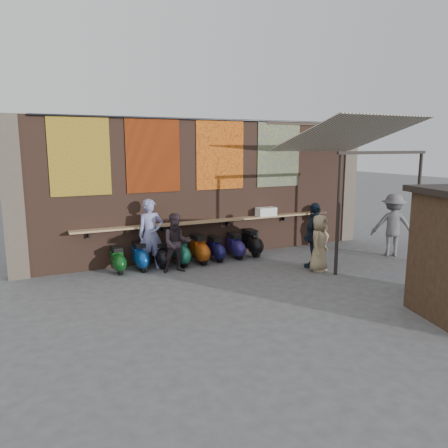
% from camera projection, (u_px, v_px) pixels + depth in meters
% --- Properties ---
extents(ground, '(70.00, 70.00, 0.00)m').
position_uv_depth(ground, '(252.00, 279.00, 10.81)').
color(ground, '#474749').
rests_on(ground, ground).
extents(brick_wall, '(10.00, 0.40, 4.00)m').
position_uv_depth(brick_wall, '(208.00, 189.00, 12.85)').
color(brick_wall, brown).
rests_on(brick_wall, ground).
extents(pier_left, '(0.50, 0.50, 4.00)m').
position_uv_depth(pier_left, '(13.00, 198.00, 10.61)').
color(pier_left, '#4C4238').
rests_on(pier_left, ground).
extents(pier_right, '(0.50, 0.50, 4.00)m').
position_uv_depth(pier_right, '(345.00, 182.00, 15.08)').
color(pier_right, '#4C4238').
rests_on(pier_right, ground).
extents(eating_counter, '(8.00, 0.32, 0.05)m').
position_uv_depth(eating_counter, '(213.00, 221.00, 12.68)').
color(eating_counter, '#9E7A51').
rests_on(eating_counter, brick_wall).
extents(shelf_box, '(0.60, 0.33, 0.26)m').
position_uv_depth(shelf_box, '(266.00, 212.00, 13.38)').
color(shelf_box, white).
rests_on(shelf_box, eating_counter).
extents(tapestry_redgold, '(1.50, 0.02, 2.00)m').
position_uv_depth(tapestry_redgold, '(80.00, 156.00, 10.92)').
color(tapestry_redgold, maroon).
rests_on(tapestry_redgold, brick_wall).
extents(tapestry_sun, '(1.50, 0.02, 2.00)m').
position_uv_depth(tapestry_sun, '(153.00, 155.00, 11.74)').
color(tapestry_sun, '#C43E0B').
rests_on(tapestry_sun, brick_wall).
extents(tapestry_orange, '(1.50, 0.02, 2.00)m').
position_uv_depth(tapestry_orange, '(220.00, 155.00, 12.60)').
color(tapestry_orange, orange).
rests_on(tapestry_orange, brick_wall).
extents(tapestry_multi, '(1.50, 0.02, 2.00)m').
position_uv_depth(tapestry_multi, '(279.00, 154.00, 13.46)').
color(tapestry_multi, navy).
rests_on(tapestry_multi, brick_wall).
extents(hang_rail, '(9.50, 0.06, 0.06)m').
position_uv_depth(hang_rail, '(211.00, 120.00, 12.29)').
color(hang_rail, black).
rests_on(hang_rail, brick_wall).
extents(scooter_stool_0, '(0.32, 0.71, 0.68)m').
position_uv_depth(scooter_stool_0, '(118.00, 260.00, 11.29)').
color(scooter_stool_0, '#0D4516').
rests_on(scooter_stool_0, ground).
extents(scooter_stool_1, '(0.35, 0.77, 0.73)m').
position_uv_depth(scooter_stool_1, '(140.00, 256.00, 11.57)').
color(scooter_stool_1, navy).
rests_on(scooter_stool_1, ground).
extents(scooter_stool_2, '(0.32, 0.71, 0.67)m').
position_uv_depth(scooter_stool_2, '(160.00, 255.00, 11.81)').
color(scooter_stool_2, black).
rests_on(scooter_stool_2, ground).
extents(scooter_stool_3, '(0.35, 0.79, 0.75)m').
position_uv_depth(scooter_stool_3, '(181.00, 252.00, 11.98)').
color(scooter_stool_3, '#1C7053').
rests_on(scooter_stool_3, ground).
extents(scooter_stool_4, '(0.37, 0.82, 0.78)m').
position_uv_depth(scooter_stool_4, '(199.00, 249.00, 12.22)').
color(scooter_stool_4, '#9A400E').
rests_on(scooter_stool_4, ground).
extents(scooter_stool_5, '(0.32, 0.72, 0.68)m').
position_uv_depth(scooter_stool_5, '(216.00, 249.00, 12.47)').
color(scooter_stool_5, '#121346').
rests_on(scooter_stool_5, ground).
extents(scooter_stool_6, '(0.34, 0.76, 0.72)m').
position_uv_depth(scooter_stool_6, '(235.00, 246.00, 12.77)').
color(scooter_stool_6, navy).
rests_on(scooter_stool_6, ground).
extents(scooter_stool_7, '(0.37, 0.83, 0.78)m').
position_uv_depth(scooter_stool_7, '(252.00, 243.00, 13.03)').
color(scooter_stool_7, black).
rests_on(scooter_stool_7, ground).
extents(diner_left, '(0.69, 0.46, 1.88)m').
position_uv_depth(diner_left, '(151.00, 234.00, 11.56)').
color(diner_left, '#7F83B9').
rests_on(diner_left, ground).
extents(diner_right, '(0.84, 0.71, 1.55)m').
position_uv_depth(diner_right, '(177.00, 243.00, 11.28)').
color(diner_right, '#31262B').
rests_on(diner_right, ground).
extents(shopper_navy, '(1.12, 0.83, 1.77)m').
position_uv_depth(shopper_navy, '(315.00, 235.00, 11.69)').
color(shopper_navy, black).
rests_on(shopper_navy, ground).
extents(shopper_grey, '(1.37, 1.31, 1.86)m').
position_uv_depth(shopper_grey, '(393.00, 225.00, 12.95)').
color(shopper_grey, slate).
rests_on(shopper_grey, ground).
extents(shopper_tan, '(0.87, 0.80, 1.50)m').
position_uv_depth(shopper_tan, '(319.00, 243.00, 11.38)').
color(shopper_tan, '#8F7C5B').
rests_on(shopper_tan, ground).
extents(awning_canvas, '(3.20, 3.28, 0.97)m').
position_uv_depth(awning_canvas, '(345.00, 135.00, 12.48)').
color(awning_canvas, beige).
rests_on(awning_canvas, brick_wall).
extents(awning_ledger, '(3.30, 0.08, 0.12)m').
position_uv_depth(awning_ledger, '(311.00, 123.00, 13.82)').
color(awning_ledger, '#33261C').
rests_on(awning_ledger, brick_wall).
extents(awning_header, '(3.00, 0.08, 0.08)m').
position_uv_depth(awning_header, '(384.00, 153.00, 11.24)').
color(awning_header, black).
rests_on(awning_header, awning_post_left).
extents(awning_post_left, '(0.09, 0.09, 3.10)m').
position_uv_depth(awning_post_left, '(338.00, 215.00, 10.91)').
color(awning_post_left, black).
rests_on(awning_post_left, ground).
extents(awning_post_right, '(0.09, 0.09, 3.10)m').
position_uv_depth(awning_post_right, '(417.00, 208.00, 12.11)').
color(awning_post_right, black).
rests_on(awning_post_right, ground).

